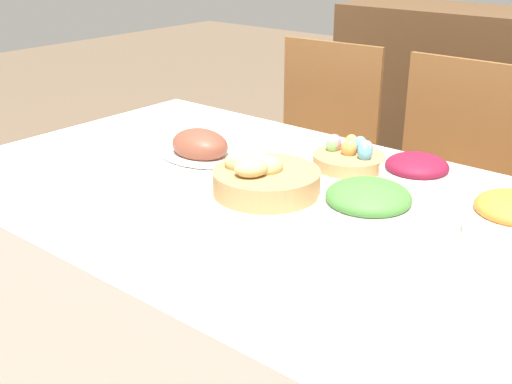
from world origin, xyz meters
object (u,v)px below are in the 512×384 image
Objects in this scene: knife at (284,299)px; butter_dish at (179,202)px; chair_far_center at (439,191)px; beet_salad_bowl at (416,173)px; drinking_cup at (374,266)px; green_salad_bowl at (367,207)px; sideboard at (507,133)px; bread_basket at (264,178)px; chair_far_left at (312,158)px; dinner_plate at (221,271)px; fork at (166,248)px; ham_platter at (200,147)px; egg_basket at (349,157)px; spoon at (298,305)px.

butter_dish is at bearing 159.12° from knife.
knife is at bearing -77.31° from chair_far_center.
beet_salad_bowl reaches higher than drinking_cup.
green_salad_bowl is 1.16× the size of knife.
sideboard reaches higher than butter_dish.
bread_basket is at bearing 177.95° from green_salad_bowl.
drinking_cup is (0.16, -0.47, 0.00)m from beet_salad_bowl.
knife is (0.29, -1.95, 0.23)m from sideboard.
chair_far_left is 3.55× the size of bread_basket.
beet_salad_bowl is 0.62m from dinner_plate.
chair_far_center is at bearing 86.35° from fork.
chair_far_left reaches higher than fork.
green_salad_bowl is 1.18× the size of beet_salad_bowl.
chair_far_center is 0.90m from green_salad_bowl.
knife is (0.63, -0.44, -0.03)m from ham_platter.
ham_platter reaches higher than dinner_plate.
bread_basket reaches higher than fork.
ham_platter is at bearing -150.92° from egg_basket.
spoon is at bearing -80.75° from sideboard.
spoon is at bearing -60.04° from chair_far_left.
bread_basket is 1.41× the size of fork.
chair_far_left is 1.35m from dinner_plate.
drinking_cup is (0.39, 0.14, 0.04)m from fork.
ham_platter reaches higher than spoon.
egg_basket is at bearing 115.94° from spoon.
green_salad_bowl is 2.71× the size of drinking_cup.
chair_far_left is at bearing 140.96° from beet_salad_bowl.
knife is (0.27, -0.64, -0.03)m from egg_basket.
drinking_cup is (0.33, -1.03, 0.27)m from chair_far_center.
green_salad_bowl is 0.28m from beet_salad_bowl.
beet_salad_bowl is (0.57, 0.18, 0.01)m from ham_platter.
drinking_cup is (0.24, 0.14, 0.03)m from dinner_plate.
bread_basket reaches higher than ham_platter.
sideboard is 7.92× the size of egg_basket.
dinner_plate is at bearing -62.59° from bread_basket.
dinner_plate is 1.35× the size of knife.
spoon is (0.33, 0.00, 0.00)m from fork.
egg_basket and drinking_cup have the same top height.
beet_salad_bowl is (0.21, -0.03, 0.01)m from egg_basket.
drinking_cup is at bearing -1.35° from butter_dish.
fork is 0.20m from butter_dish.
knife is (0.24, -1.18, 0.24)m from chair_far_center.
chair_far_center is 5.00× the size of fork.
dinner_plate is at bearing -97.66° from beet_salad_bowl.
drinking_cup is (0.72, -0.30, 0.01)m from ham_platter.
knife is at bearing -66.98° from egg_basket.
chair_far_center reaches higher than dinner_plate.
drinking_cup is at bearing -78.22° from sideboard.
bread_basket is 0.40m from dinner_plate.
fork is at bearing -126.86° from green_salad_bowl.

